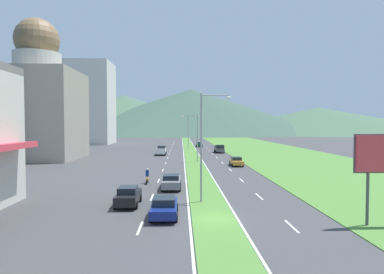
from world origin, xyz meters
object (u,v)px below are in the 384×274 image
object	(u,v)px
car_1	(199,144)
car_4	(171,181)
street_lamp_near	(204,141)
street_lamp_mid	(195,135)
pickup_truck_0	(219,149)
motorcycle_rider	(147,177)
car_3	(164,207)
car_2	(128,196)
pickup_truck_1	(161,151)
car_0	(236,161)
street_lamp_far	(189,129)

from	to	relation	value
car_1	car_4	xyz separation A→B (m)	(-6.70, -65.60, 0.02)
street_lamp_near	street_lamp_mid	size ratio (longest dim) A/B	1.10
pickup_truck_0	motorcycle_rider	xyz separation A→B (m)	(-13.26, -40.86, -0.24)
car_3	car_4	bearing A→B (deg)	-1.14
car_1	car_2	size ratio (longest dim) A/B	1.10
street_lamp_mid	motorcycle_rider	distance (m)	22.85
pickup_truck_0	car_3	bearing A→B (deg)	-10.95
street_lamp_near	pickup_truck_1	distance (m)	46.02
car_2	car_3	world-z (taller)	car_2
car_1	motorcycle_rider	xyz separation A→B (m)	(-9.59, -62.34, -0.02)
pickup_truck_1	motorcycle_rider	distance (m)	35.89
car_1	car_2	distance (m)	73.35
car_0	pickup_truck_0	world-z (taller)	pickup_truck_0
car_1	pickup_truck_0	world-z (taller)	pickup_truck_0
car_3	pickup_truck_1	xyz separation A→B (m)	(-3.19, 49.75, 0.22)
car_0	motorcycle_rider	size ratio (longest dim) A/B	2.09
car_0	car_3	xyz separation A→B (m)	(-10.46, -29.61, 0.01)
street_lamp_near	car_0	bearing A→B (deg)	74.15
car_3	car_4	xyz separation A→B (m)	(0.21, 10.60, 0.03)
car_3	car_2	bearing A→B (deg)	42.28
street_lamp_near	pickup_truck_0	bearing A→B (deg)	81.77
car_2	pickup_truck_0	distance (m)	53.00
car_2	car_3	bearing A→B (deg)	-137.72
street_lamp_near	car_4	bearing A→B (deg)	116.55
motorcycle_rider	car_1	bearing A→B (deg)	-8.74
car_1	car_2	bearing A→B (deg)	-7.95
street_lamp_near	car_2	size ratio (longest dim) A/B	2.27
car_2	car_4	distance (m)	7.84
car_4	pickup_truck_0	xyz separation A→B (m)	(10.37, 44.12, 0.19)
car_1	car_2	xyz separation A→B (m)	(-10.14, -72.65, 0.05)
car_2	pickup_truck_0	xyz separation A→B (m)	(13.82, 51.17, 0.17)
street_lamp_mid	street_lamp_far	bearing A→B (deg)	90.56
car_0	car_4	bearing A→B (deg)	-28.34
street_lamp_mid	car_1	distance (m)	41.22
street_lamp_far	car_0	distance (m)	37.52
pickup_truck_1	car_1	bearing A→B (deg)	-20.90
car_0	car_3	bearing A→B (deg)	-19.46
street_lamp_far	pickup_truck_1	size ratio (longest dim) A/B	1.77
car_0	car_1	world-z (taller)	car_1
car_1	pickup_truck_0	distance (m)	21.79
car_1	car_3	xyz separation A→B (m)	(-6.91, -76.20, -0.01)
pickup_truck_0	motorcycle_rider	size ratio (longest dim) A/B	2.70
street_lamp_far	car_2	distance (m)	63.19
pickup_truck_1	motorcycle_rider	xyz separation A→B (m)	(0.51, -35.89, -0.24)
street_lamp_mid	street_lamp_far	world-z (taller)	street_lamp_far
street_lamp_near	street_lamp_mid	world-z (taller)	street_lamp_near
street_lamp_near	street_lamp_mid	bearing A→B (deg)	88.88
car_4	street_lamp_mid	bearing A→B (deg)	-8.51
car_4	car_1	bearing A→B (deg)	-5.83
car_3	pickup_truck_0	size ratio (longest dim) A/B	0.83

